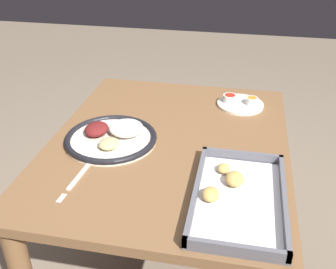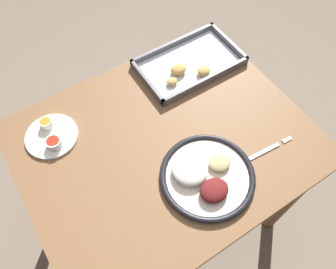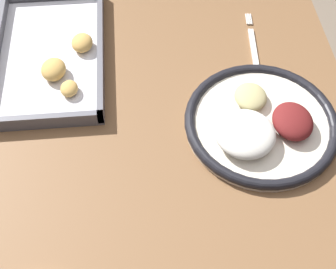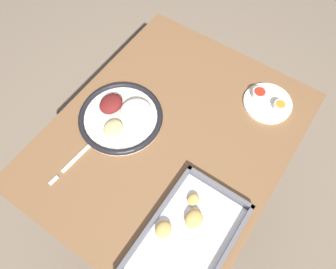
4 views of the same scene
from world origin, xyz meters
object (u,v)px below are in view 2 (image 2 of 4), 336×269
Objects in this scene: dinner_plate at (206,176)px; baking_tray at (189,64)px; fork at (262,153)px; saucer_plate at (51,136)px.

dinner_plate is 0.77× the size of baking_tray.
dinner_plate is 0.46m from baking_tray.
fork is 0.57× the size of baking_tray.
saucer_plate is at bearing 131.07° from dinner_plate.
dinner_plate is 1.35× the size of fork.
fork is at bearing -37.60° from saucer_plate.
dinner_plate is at bearing -118.17° from baking_tray.
baking_tray is at bearing 61.83° from dinner_plate.
dinner_plate is 0.21m from fork.
dinner_plate reaches higher than saucer_plate.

